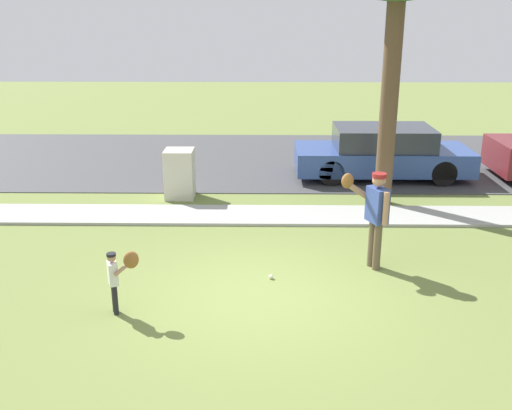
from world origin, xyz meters
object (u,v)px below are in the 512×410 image
at_px(baseball, 271,277).
at_px(utility_cabinet, 180,174).
at_px(person_adult, 374,210).
at_px(person_child, 119,272).
at_px(parked_wagon_blue, 382,153).

relative_size(baseball, utility_cabinet, 0.06).
xyz_separation_m(person_adult, baseball, (-1.73, -0.48, -1.02)).
height_order(person_child, utility_cabinet, utility_cabinet).
height_order(person_adult, baseball, person_adult).
distance_m(person_adult, person_child, 4.28).
relative_size(person_child, baseball, 13.47).
bearing_deg(utility_cabinet, person_child, -91.13).
xyz_separation_m(utility_cabinet, parked_wagon_blue, (5.05, 1.78, 0.09)).
xyz_separation_m(person_child, parked_wagon_blue, (5.16, 7.33, 0.00)).
distance_m(person_adult, baseball, 2.06).
height_order(baseball, parked_wagon_blue, parked_wagon_blue).
distance_m(person_adult, utility_cabinet, 5.47).
xyz_separation_m(person_adult, person_child, (-3.93, -1.66, -0.39)).
relative_size(person_adult, person_child, 1.69).
bearing_deg(person_child, utility_cabinet, 66.71).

